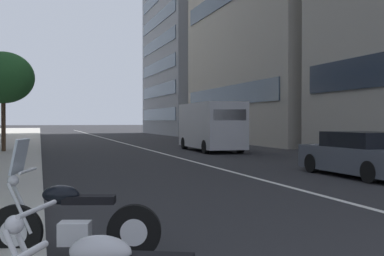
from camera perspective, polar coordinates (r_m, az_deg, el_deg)
lane_centre_stripe at (r=37.08m, az=-8.27°, el=-1.80°), size 110.00×0.16×0.01m
motorcycle_under_tarp at (r=6.19m, az=-14.26°, el=-10.97°), size 0.83×2.09×1.50m
car_mid_block_traffic at (r=15.54m, az=19.65°, el=-3.10°), size 4.33×1.89×1.38m
delivery_van_ahead at (r=27.00m, az=2.25°, el=0.30°), size 6.11×2.30×2.72m
street_tree_far_plaza at (r=26.51m, az=-21.74°, el=5.63°), size 3.14×3.14×5.15m
office_tower_near_left at (r=64.13m, az=3.50°, el=13.43°), size 18.55×17.16×31.36m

